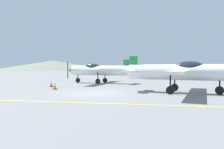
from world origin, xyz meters
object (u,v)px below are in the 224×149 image
traffic_cone_front (55,86)px  traffic_cone_side (51,84)px  airplane_near (180,72)px  airplane_mid (98,70)px

traffic_cone_front → traffic_cone_side: size_ratio=1.00×
airplane_near → airplane_mid: bearing=134.0°
traffic_cone_front → airplane_near: bearing=-4.7°
traffic_cone_front → traffic_cone_side: bearing=122.7°
airplane_mid → traffic_cone_front: 8.41m
airplane_near → traffic_cone_front: 10.53m
traffic_cone_front → traffic_cone_side: (-1.40, 2.18, 0.00)m
airplane_mid → traffic_cone_side: 6.85m
airplane_near → traffic_cone_front: bearing=175.3°
airplane_mid → traffic_cone_side: (-3.15, -5.94, -1.30)m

